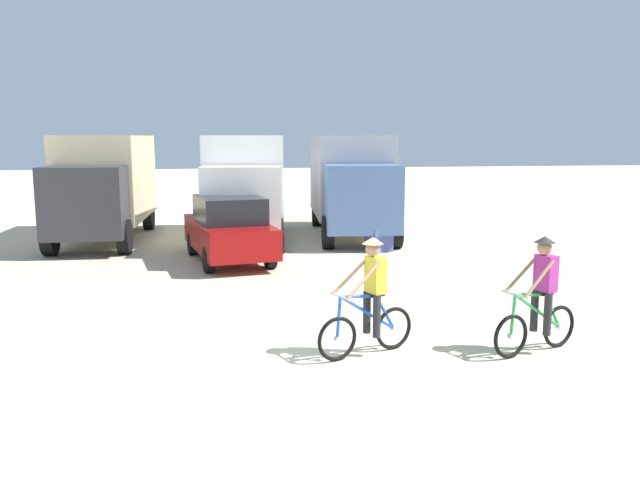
% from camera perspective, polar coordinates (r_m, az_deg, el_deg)
% --- Properties ---
extents(ground_plane, '(120.00, 120.00, 0.00)m').
position_cam_1_polar(ground_plane, '(9.97, 0.95, -10.24)').
color(ground_plane, beige).
extents(box_truck_tan_camper, '(2.68, 6.85, 3.35)m').
position_cam_1_polar(box_truck_tan_camper, '(21.83, -18.53, 4.88)').
color(box_truck_tan_camper, '#CCB78E').
rests_on(box_truck_tan_camper, ground).
extents(box_truck_white_box, '(2.99, 6.94, 3.35)m').
position_cam_1_polar(box_truck_white_box, '(21.04, -6.63, 5.15)').
color(box_truck_white_box, white).
rests_on(box_truck_white_box, ground).
extents(box_truck_grey_hauler, '(3.00, 6.94, 3.35)m').
position_cam_1_polar(box_truck_grey_hauler, '(21.82, 2.79, 5.34)').
color(box_truck_grey_hauler, '#9E9EA3').
rests_on(box_truck_grey_hauler, ground).
extents(sedan_parked, '(2.46, 4.44, 1.76)m').
position_cam_1_polar(sedan_parked, '(17.31, -8.05, 0.97)').
color(sedan_parked, maroon).
rests_on(sedan_parked, ground).
extents(cyclist_orange_shirt, '(1.63, 0.76, 1.82)m').
position_cam_1_polar(cyclist_orange_shirt, '(9.84, 4.43, -5.38)').
color(cyclist_orange_shirt, black).
rests_on(cyclist_orange_shirt, ground).
extents(cyclist_cowboy_hat, '(1.65, 0.73, 1.82)m').
position_cam_1_polar(cyclist_cowboy_hat, '(10.48, 18.88, -4.96)').
color(cyclist_cowboy_hat, black).
rests_on(cyclist_cowboy_hat, ground).
extents(supply_crate, '(0.77, 0.76, 0.67)m').
position_cam_1_polar(supply_crate, '(18.89, 5.24, 0.03)').
color(supply_crate, '#4C5199').
rests_on(supply_crate, ground).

